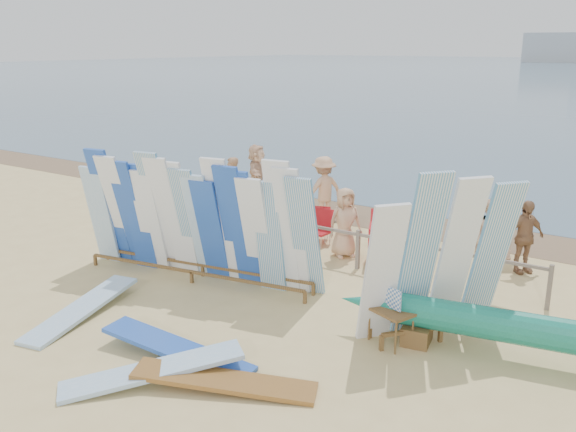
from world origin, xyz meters
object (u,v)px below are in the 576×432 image
Objects in this scene: beach_chair_left at (319,234)px; beach_chair_right at (319,231)px; beachgoer_11 at (257,174)px; beachgoer_8 at (491,236)px; main_surfboard_rack at (196,223)px; outrigger_canoe at (522,331)px; beachgoer_9 at (507,224)px; beachgoer_6 at (345,222)px; beachgoer_3 at (324,190)px; stroller at (380,243)px; side_surfboard_rack at (439,262)px; flat_board_a at (82,316)px; flat_board_b at (154,381)px; vendor_table at (391,325)px; beachgoer_10 at (524,237)px; beachgoer_1 at (232,188)px; flat_board_c at (225,388)px; flat_board_d at (178,358)px.

beach_chair_left is 0.33m from beach_chair_right.
beachgoer_11 is 8.19m from beachgoer_8.
beachgoer_8 is at bearing 28.22° from main_surfboard_rack.
beachgoer_9 reaches higher than outrigger_canoe.
beachgoer_9 is at bearing -21.13° from beachgoer_6.
beachgoer_3 is (-1.86, 2.22, 0.11)m from beachgoer_6.
main_surfboard_rack is at bearing -154.36° from stroller.
side_surfboard_rack reaches higher than beachgoer_6.
flat_board_b is (2.74, -0.91, 0.00)m from flat_board_a.
beach_chair_left is 4.45m from beachgoer_9.
beachgoer_9 reaches higher than vendor_table.
flat_board_a is 2.29× the size of stroller.
vendor_table reaches higher than beach_chair_right.
beachgoer_3 is (-5.62, 1.03, 0.12)m from beachgoer_10.
beachgoer_1 is 0.95× the size of beachgoer_3.
beachgoer_10 is (6.24, 6.79, 0.81)m from flat_board_a.
beachgoer_9 is at bearing 16.10° from stroller.
flat_board_c is (-3.41, -3.14, -0.54)m from outrigger_canoe.
main_surfboard_rack is 2.06× the size of flat_board_d.
beachgoer_3 is at bearing 132.15° from outrigger_canoe.
stroller is 0.71× the size of beachgoer_6.
main_surfboard_rack is 1.88× the size of side_surfboard_rack.
outrigger_canoe is 5.04× the size of stroller.
beachgoer_10 is 0.91× the size of beachgoer_1.
beachgoer_6 reaches higher than flat_board_b.
vendor_table is 4.81m from beachgoer_10.
flat_board_b is at bearing 88.62° from flat_board_c.
beachgoer_8 is at bearing -39.18° from flat_board_c.
stroller is 0.70× the size of beachgoer_9.
beachgoer_9 is at bearing 63.83° from beachgoer_1.
beachgoer_9 is 8.02m from beachgoer_11.
beachgoer_1 is at bearing 102.86° from side_surfboard_rack.
beach_chair_left reaches higher than flat_board_a.
beach_chair_left is 0.53× the size of beachgoer_6.
side_surfboard_rack is 3.40× the size of beach_chair_left.
flat_board_d is 8.29m from beachgoer_3.
flat_board_a is 2.89m from flat_board_b.
side_surfboard_rack is 9.85m from beachgoer_11.
main_surfboard_rack reaches higher than beachgoer_1.
beachgoer_6 is at bearing 160.53° from stroller.
beachgoer_10 is at bearing -34.11° from beachgoer_6.
beachgoer_1 is (-5.10, 1.04, 0.42)m from stroller.
beachgoer_1 reaches higher than outrigger_canoe.
side_surfboard_rack is at bearing -72.63° from stroller.
vendor_table is at bearing -103.57° from beachgoer_6.
flat_board_c is 6.91m from beach_chair_left.
beachgoer_3 reaches higher than beachgoer_10.
outrigger_canoe is 3.52× the size of beachgoer_9.
beachgoer_10 is 0.98× the size of beachgoer_6.
beachgoer_6 reaches higher than outrigger_canoe.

